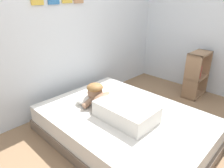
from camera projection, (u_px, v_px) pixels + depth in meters
name	position (u px, v px, depth m)	size (l,w,h in m)	color
ground_plane	(155.00, 155.00, 2.19)	(11.91, 11.91, 0.00)	#8C6B4C
back_wall	(59.00, 21.00, 2.73)	(3.96, 0.12, 2.50)	silver
side_wall_right	(218.00, 18.00, 3.22)	(0.10, 6.15, 2.50)	silver
bed	(124.00, 125.00, 2.41)	(1.40, 1.94, 0.32)	#726051
pillow	(95.00, 96.00, 2.64)	(0.52, 0.32, 0.11)	white
person_lying	(117.00, 106.00, 2.30)	(0.43, 0.92, 0.27)	silver
coffee_cup	(104.00, 96.00, 2.68)	(0.12, 0.09, 0.07)	white
cell_phone	(136.00, 112.00, 2.36)	(0.07, 0.14, 0.01)	black
bookshelf	(196.00, 75.00, 3.34)	(0.45, 0.24, 0.75)	#997251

